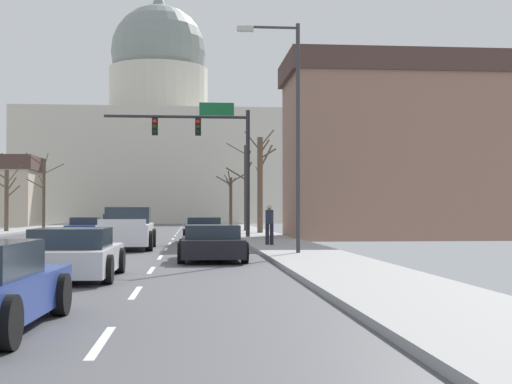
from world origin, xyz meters
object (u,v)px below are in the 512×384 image
object	(u,v)px
signal_gantry	(209,141)
sedan_oncoming_01	(114,223)
sedan_near_02	(212,244)
sedan_oncoming_00	(85,227)
pedestrian_00	(269,222)
sedan_near_03	(74,255)
pickup_truck_near_01	(127,230)
sedan_near_00	(203,230)
street_lamp_right	(290,117)

from	to	relation	value
signal_gantry	sedan_oncoming_01	distance (m)	19.99
sedan_near_02	sedan_oncoming_00	world-z (taller)	sedan_oncoming_00
sedan_near_02	pedestrian_00	size ratio (longest dim) A/B	2.53
sedan_oncoming_00	sedan_oncoming_01	size ratio (longest dim) A/B	1.02
sedan_near_03	pickup_truck_near_01	bearing A→B (deg)	89.76
sedan_near_02	sedan_oncoming_01	world-z (taller)	sedan_oncoming_01
signal_gantry	sedan_oncoming_00	xyz separation A→B (m)	(-7.41, 5.15, -4.82)
sedan_near_00	pedestrian_00	size ratio (longest dim) A/B	2.75
sedan_near_00	sedan_near_03	size ratio (longest dim) A/B	1.06
street_lamp_right	sedan_oncoming_01	xyz separation A→B (m)	(-9.53, 32.87, -4.20)
street_lamp_right	pickup_truck_near_01	bearing A→B (deg)	137.55
street_lamp_right	pedestrian_00	bearing A→B (deg)	91.03
street_lamp_right	sedan_near_00	size ratio (longest dim) A/B	1.70
sedan_near_00	pedestrian_00	distance (m)	6.08
street_lamp_right	pedestrian_00	world-z (taller)	street_lamp_right
sedan_oncoming_01	sedan_near_00	bearing A→B (deg)	-72.82
sedan_oncoming_01	pedestrian_00	distance (m)	28.75
sedan_oncoming_01	pedestrian_00	world-z (taller)	pedestrian_00
signal_gantry	pickup_truck_near_01	world-z (taller)	signal_gantry
street_lamp_right	sedan_oncoming_00	xyz separation A→B (m)	(-9.87, 19.94, -4.26)
sedan_near_02	sedan_oncoming_00	bearing A→B (deg)	108.34
sedan_near_02	sedan_near_03	world-z (taller)	sedan_near_03
pickup_truck_near_01	sedan_oncoming_00	xyz separation A→B (m)	(-3.85, 14.44, -0.22)
street_lamp_right	sedan_near_00	bearing A→B (deg)	104.16
sedan_near_02	pedestrian_00	world-z (taller)	pedestrian_00
signal_gantry	sedan_oncoming_00	size ratio (longest dim) A/B	1.82
sedan_near_00	sedan_oncoming_01	bearing A→B (deg)	107.18
sedan_oncoming_00	sedan_oncoming_01	xyz separation A→B (m)	(0.34, 12.93, 0.06)
signal_gantry	sedan_oncoming_01	world-z (taller)	signal_gantry
pickup_truck_near_01	pedestrian_00	xyz separation A→B (m)	(5.91, 0.22, 0.32)
sedan_near_00	sedan_near_02	bearing A→B (deg)	-89.59
signal_gantry	sedan_near_03	distance (m)	22.97
pickup_truck_near_01	sedan_oncoming_00	world-z (taller)	pickup_truck_near_01
sedan_near_00	sedan_oncoming_01	distance (m)	22.74
sedan_near_00	sedan_near_03	distance (m)	18.81
street_lamp_right	pedestrian_00	size ratio (longest dim) A/B	4.67
sedan_near_02	sedan_oncoming_01	distance (m)	35.16
street_lamp_right	sedan_near_03	xyz separation A→B (m)	(-6.07, -7.38, -4.25)
sedan_oncoming_00	pedestrian_00	world-z (taller)	pedestrian_00
sedan_near_00	sedan_near_02	world-z (taller)	sedan_near_00
sedan_near_00	sedan_oncoming_00	xyz separation A→B (m)	(-7.06, 8.80, -0.06)
sedan_near_00	pedestrian_00	xyz separation A→B (m)	(2.71, -5.42, 0.48)
sedan_near_00	street_lamp_right	bearing A→B (deg)	-75.84
pickup_truck_near_01	sedan_oncoming_01	size ratio (longest dim) A/B	1.24
signal_gantry	sedan_near_00	distance (m)	6.01
sedan_near_00	pickup_truck_near_01	size ratio (longest dim) A/B	0.88
pickup_truck_near_01	sedan_near_02	world-z (taller)	pickup_truck_near_01
street_lamp_right	pedestrian_00	distance (m)	6.82
signal_gantry	sedan_near_03	size ratio (longest dim) A/B	1.80
street_lamp_right	sedan_near_02	bearing A→B (deg)	-149.19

